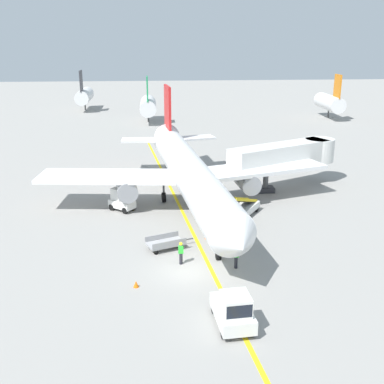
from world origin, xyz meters
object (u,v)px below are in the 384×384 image
Objects in this scene: ground_crew_marshaller at (236,256)px; safety_cone_wingtip_left at (207,236)px; pushback_tug at (234,310)px; safety_cone_nose_left at (215,190)px; jet_bridge at (290,155)px; ground_crew_wing_walker at (181,252)px; safety_cone_nose_right at (136,284)px; airliner at (188,171)px; belt_loader_forward_hold at (244,207)px; baggage_cart_loaded at (166,243)px; baggage_tug_near_wing at (121,201)px.

ground_crew_marshaller reaches higher than safety_cone_wingtip_left.
safety_cone_nose_left is (2.10, 24.27, -0.77)m from pushback_tug.
safety_cone_wingtip_left is at bearing -128.05° from jet_bridge.
safety_cone_wingtip_left is (-1.47, 5.24, -0.69)m from ground_crew_marshaller.
safety_cone_nose_left is at bearing 74.35° from ground_crew_wing_walker.
safety_cone_nose_left is 1.00× the size of safety_cone_nose_right.
jet_bridge is at bearing 24.16° from airliner.
pushback_tug is 12.25m from safety_cone_wingtip_left.
belt_loader_forward_hold is (-6.32, -8.13, -2.77)m from jet_bridge.
airliner is 12.27m from jet_bridge.
airliner reaches higher than belt_loader_forward_hold.
jet_bridge is 10.66m from belt_loader_forward_hold.
safety_cone_wingtip_left is (-10.32, -13.18, -3.32)m from jet_bridge.
jet_bridge reaches higher than safety_cone_wingtip_left.
pushback_tug is 11.17m from baggage_cart_loaded.
belt_loader_forward_hold is 7.23m from safety_cone_nose_left.
airliner is 80.31× the size of safety_cone_wingtip_left.
pushback_tug is 8.30m from ground_crew_wing_walker.
ground_crew_marshaller is (-2.52, -10.30, 0.13)m from belt_loader_forward_hold.
pushback_tug is 20.95m from baggage_tug_near_wing.
pushback_tug is at bearing -102.59° from belt_loader_forward_hold.
safety_cone_nose_left is (-1.76, 6.99, -0.56)m from belt_loader_forward_hold.
ground_crew_wing_walker is 4.44m from safety_cone_nose_right.
jet_bridge is at bearing 52.11° from belt_loader_forward_hold.
safety_cone_nose_right is at bearing -110.18° from baggage_cart_loaded.
baggage_cart_loaded is (-13.66, -14.81, -3.07)m from jet_bridge.
ground_crew_marshaller is at bearing 79.13° from pushback_tug.
belt_loader_forward_hold is 11.03× the size of safety_cone_nose_left.
safety_cone_wingtip_left is at bearing 53.51° from safety_cone_nose_right.
safety_cone_nose_right is (-5.60, 4.84, -0.77)m from pushback_tug.
ground_crew_marshaller is at bearing -103.75° from belt_loader_forward_hold.
ground_crew_wing_walker is (1.00, -2.68, 0.44)m from baggage_cart_loaded.
pushback_tug reaches higher than safety_cone_wingtip_left.
jet_bridge is 28.74× the size of safety_cone_wingtip_left.
baggage_tug_near_wing reaches higher than safety_cone_wingtip_left.
baggage_tug_near_wing is at bearing -172.95° from airliner.
ground_crew_marshaller is at bearing -80.04° from airliner.
safety_cone_nose_right is (-2.12, -5.77, -0.25)m from baggage_cart_loaded.
airliner is at bearing 147.52° from belt_loader_forward_hold.
baggage_tug_near_wing is at bearing 113.69° from baggage_cart_loaded.
ground_crew_wing_walker is (-6.34, -9.36, 0.13)m from belt_loader_forward_hold.
safety_cone_nose_right is (-15.78, -20.57, -3.32)m from jet_bridge.
safety_cone_wingtip_left is at bearing -45.28° from baggage_tug_near_wing.
belt_loader_forward_hold is at bearing 42.30° from baggage_cart_loaded.
ground_crew_marshaller is (8.76, -12.61, -0.02)m from baggage_tug_near_wing.
belt_loader_forward_hold is (4.87, -3.10, -2.64)m from airliner.
baggage_cart_loaded is 2.23× the size of ground_crew_marshaller.
belt_loader_forward_hold is at bearing -11.57° from baggage_tug_near_wing.
airliner is 80.31× the size of safety_cone_nose_left.
safety_cone_nose_left is at bearing 79.50° from safety_cone_wingtip_left.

